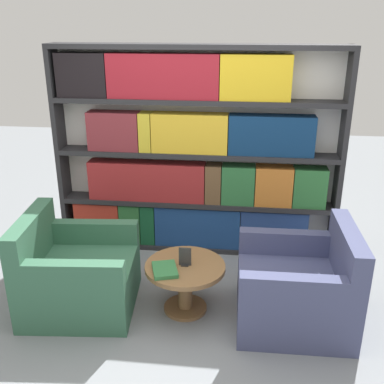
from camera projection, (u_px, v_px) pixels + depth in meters
The scene contains 7 objects.
ground_plane at pixel (177, 331), 3.70m from camera, with size 14.00×14.00×0.00m, color gray.
bookshelf at pixel (194, 157), 4.71m from camera, with size 2.97×0.30×2.18m.
armchair_left at pixel (76, 276), 3.93m from camera, with size 1.00×0.95×0.86m.
armchair_right at pixel (299, 290), 3.73m from camera, with size 0.94×0.89×0.86m.
coffee_table at pixel (185, 278), 3.87m from camera, with size 0.69×0.69×0.45m.
table_sign at pixel (185, 258), 3.80m from camera, with size 0.11×0.06×0.16m.
stray_book at pixel (165, 270), 3.72m from camera, with size 0.26×0.30×0.03m.
Camera 1 is at (0.47, -3.00, 2.41)m, focal length 42.00 mm.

